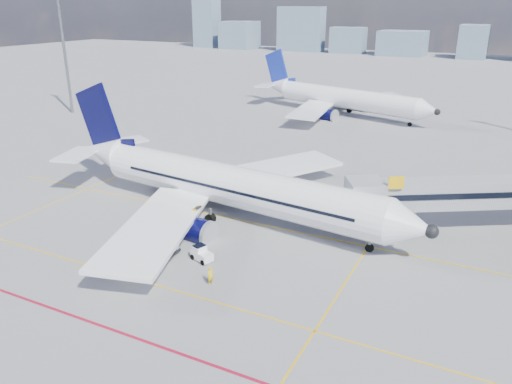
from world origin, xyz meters
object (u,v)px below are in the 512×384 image
baggage_tug (201,253)px  second_aircraft (340,98)px  belt_loader (168,218)px  main_aircraft (220,184)px  ramp_worker (211,276)px  cargo_dolly (157,240)px

baggage_tug → second_aircraft: bearing=116.6°
second_aircraft → belt_loader: size_ratio=6.68×
main_aircraft → second_aircraft: bearing=101.1°
belt_loader → ramp_worker: size_ratio=3.92×
ramp_worker → belt_loader: bearing=82.1°
main_aircraft → cargo_dolly: main_aircraft is taller
cargo_dolly → belt_loader: size_ratio=0.66×
baggage_tug → cargo_dolly: bearing=-153.4°
main_aircraft → belt_loader: size_ratio=7.29×
second_aircraft → belt_loader: 58.96m
cargo_dolly → ramp_worker: bearing=-18.6°
main_aircraft → belt_loader: main_aircraft is taller
cargo_dolly → baggage_tug: bearing=8.2°
main_aircraft → second_aircraft: size_ratio=1.09×
second_aircraft → ramp_worker: (10.88, -66.89, -2.46)m
second_aircraft → ramp_worker: second_aircraft is taller
belt_loader → baggage_tug: bearing=-37.8°
second_aircraft → cargo_dolly: bearing=-69.1°
baggage_tug → main_aircraft: bearing=130.6°
second_aircraft → belt_loader: (1.07, -58.89, -2.59)m
baggage_tug → ramp_worker: (2.80, -3.07, 0.12)m
second_aircraft → cargo_dolly: 64.51m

